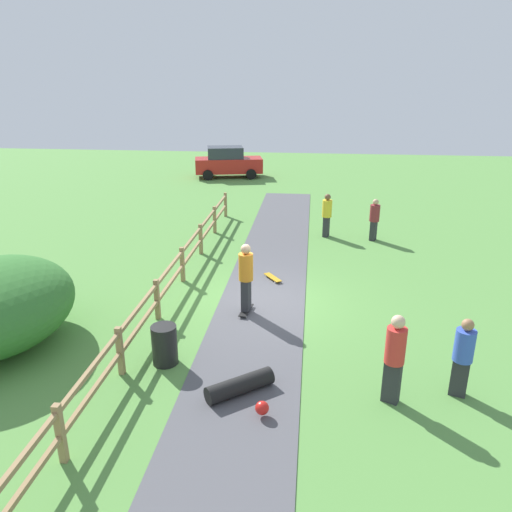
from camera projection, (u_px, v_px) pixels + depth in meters
name	position (u px, v px, depth m)	size (l,w,h in m)	color
ground_plane	(262.00, 303.00, 13.81)	(60.00, 60.00, 0.00)	#568E42
asphalt_path	(262.00, 302.00, 13.81)	(2.40, 28.00, 0.02)	#515156
wooden_fence	(171.00, 277.00, 13.86)	(0.12, 18.12, 1.10)	#997A51
trash_bin	(165.00, 345.00, 10.73)	(0.56, 0.56, 0.90)	black
skater_riding	(246.00, 275.00, 12.81)	(0.43, 0.82, 1.93)	black
skater_fallen	(242.00, 387.00, 9.68)	(1.35, 1.37, 0.36)	black
skateboard_loose	(273.00, 277.00, 15.33)	(0.62, 0.77, 0.08)	#BF8C19
bystander_red	(395.00, 355.00, 9.24)	(0.50, 0.50, 1.85)	#2D2D33
bystander_blue	(463.00, 354.00, 9.48)	(0.48, 0.48, 1.67)	#2D2D33
bystander_yellow	(327.00, 213.00, 19.32)	(0.48, 0.48, 1.72)	#2D2D33
bystander_maroon	(374.00, 218.00, 18.90)	(0.50, 0.50, 1.63)	#2D2D33
parked_car_red	(228.00, 162.00, 31.19)	(4.47, 2.69, 1.92)	red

